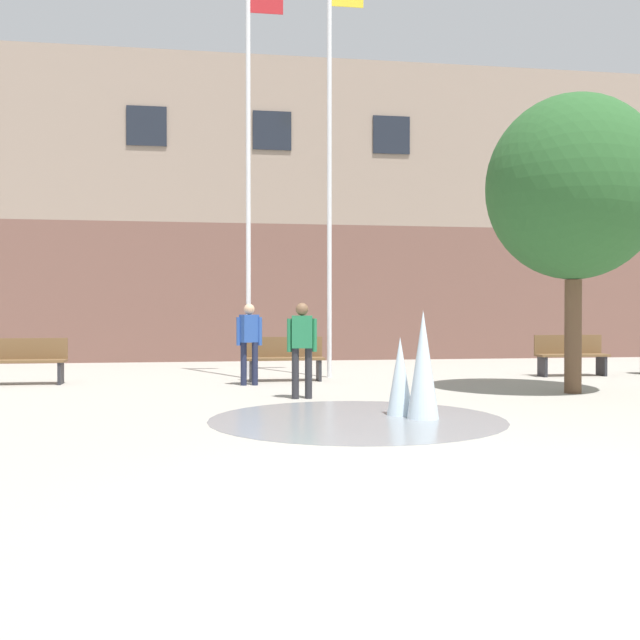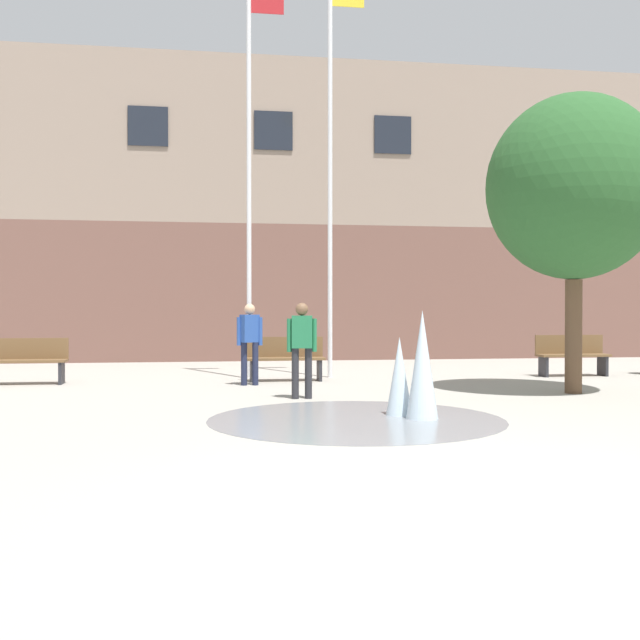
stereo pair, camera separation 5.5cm
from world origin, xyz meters
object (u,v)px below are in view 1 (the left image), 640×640
object	(u,v)px
flagpole_right	(331,161)
street_tree_near_building	(574,188)
park_bench_under_left_flagpole	(24,360)
teen_by_trashcan	(302,342)
flagpole_left	(250,164)
adult_watching	(249,337)
park_bench_center	(285,358)
park_bench_far_right	(571,354)

from	to	relation	value
flagpole_right	street_tree_near_building	size ratio (longest dim) A/B	1.69
park_bench_under_left_flagpole	street_tree_near_building	world-z (taller)	street_tree_near_building
teen_by_trashcan	flagpole_right	size ratio (longest dim) A/B	0.18
teen_by_trashcan	flagpole_left	size ratio (longest dim) A/B	0.18
park_bench_under_left_flagpole	adult_watching	bearing A→B (deg)	-11.12
flagpole_left	park_bench_center	bearing A→B (deg)	-44.50
flagpole_left	street_tree_near_building	distance (m)	6.67
adult_watching	street_tree_near_building	distance (m)	6.58
park_bench_under_left_flagpole	teen_by_trashcan	xyz separation A→B (m)	(5.11, -3.18, 0.45)
park_bench_center	flagpole_left	world-z (taller)	flagpole_left
adult_watching	street_tree_near_building	size ratio (longest dim) A/B	0.30
street_tree_near_building	teen_by_trashcan	bearing A→B (deg)	-178.94
street_tree_near_building	adult_watching	bearing A→B (deg)	158.17
park_bench_center	park_bench_far_right	distance (m)	6.42
flagpole_left	teen_by_trashcan	bearing A→B (deg)	-80.45
street_tree_near_building	park_bench_center	bearing A→B (deg)	147.90
flagpole_left	street_tree_near_building	world-z (taller)	flagpole_left
park_bench_under_left_flagpole	teen_by_trashcan	world-z (taller)	teen_by_trashcan
park_bench_under_left_flagpole	park_bench_center	size ratio (longest dim) A/B	1.00
park_bench_center	adult_watching	xyz separation A→B (m)	(-0.78, -0.77, 0.45)
park_bench_under_left_flagpole	street_tree_near_building	xyz separation A→B (m)	(9.95, -3.09, 3.14)
adult_watching	park_bench_under_left_flagpole	bearing A→B (deg)	141.06
park_bench_under_left_flagpole	flagpole_left	size ratio (longest dim) A/B	0.18
park_bench_far_right	adult_watching	distance (m)	7.28
park_bench_center	flagpole_right	bearing A→B (deg)	32.09
teen_by_trashcan	flagpole_left	xyz separation A→B (m)	(-0.63, 3.77, 3.64)
park_bench_center	park_bench_far_right	world-z (taller)	same
park_bench_far_right	adult_watching	size ratio (longest dim) A/B	1.01
adult_watching	flagpole_right	distance (m)	4.44
park_bench_far_right	street_tree_near_building	distance (m)	4.78
teen_by_trashcan	flagpole_right	world-z (taller)	flagpole_right
teen_by_trashcan	flagpole_right	bearing A→B (deg)	79.64
park_bench_far_right	teen_by_trashcan	bearing A→B (deg)	-152.98
park_bench_far_right	flagpole_right	world-z (taller)	flagpole_right
park_bench_under_left_flagpole	teen_by_trashcan	distance (m)	6.04
park_bench_far_right	teen_by_trashcan	world-z (taller)	teen_by_trashcan
adult_watching	flagpole_left	xyz separation A→B (m)	(0.10, 1.45, 3.64)
park_bench_far_right	park_bench_center	bearing A→B (deg)	-178.21
street_tree_near_building	flagpole_left	bearing A→B (deg)	146.11
flagpole_right	park_bench_far_right	bearing A→B (deg)	-5.04
adult_watching	teen_by_trashcan	xyz separation A→B (m)	(0.73, -2.32, 0.00)
flagpole_left	adult_watching	bearing A→B (deg)	-93.85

